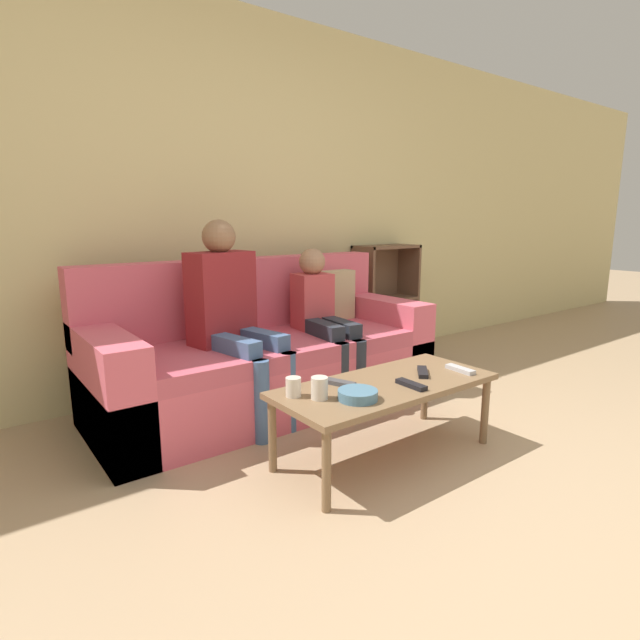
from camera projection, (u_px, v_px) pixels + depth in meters
The scene contains 14 objects.
ground_plane at pixel (541, 535), 1.90m from camera, with size 22.00×22.00×0.00m, color tan.
wall_back at pixel (234, 202), 3.54m from camera, with size 12.00×0.06×2.60m.
couch at pixel (266, 358), 3.19m from camera, with size 2.15×0.87×0.93m.
bookshelf at pixel (383, 315), 4.39m from camera, with size 0.57×0.28×0.96m.
coffee_table at pixel (386, 390), 2.47m from camera, with size 1.15×0.50×0.39m.
person_adult at pixel (230, 307), 2.89m from camera, with size 0.44×0.66×1.18m.
person_child at pixel (323, 315), 3.25m from camera, with size 0.28×0.62×0.99m.
cup_near at pixel (319, 388), 2.23m from camera, with size 0.08×0.08×0.10m.
cup_far at pixel (293, 387), 2.26m from camera, with size 0.07×0.07×0.09m.
tv_remote_0 at pixel (460, 369), 2.64m from camera, with size 0.06×0.17×0.02m.
tv_remote_1 at pixel (411, 385), 2.39m from camera, with size 0.05×0.17×0.02m.
tv_remote_2 at pixel (423, 372), 2.59m from camera, with size 0.15×0.15×0.02m.
tv_remote_3 at pixel (339, 383), 2.42m from camera, with size 0.11×0.18×0.02m.
snack_bowl at pixel (358, 395), 2.22m from camera, with size 0.18×0.18×0.05m.
Camera 1 is at (-1.69, -0.85, 1.18)m, focal length 28.00 mm.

